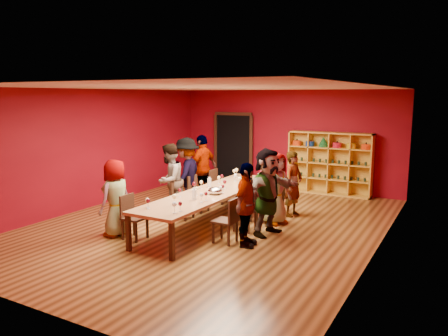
% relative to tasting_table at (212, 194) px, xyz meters
% --- Properties ---
extents(room_shell, '(7.10, 9.10, 3.04)m').
position_rel_tasting_table_xyz_m(room_shell, '(0.00, 0.00, 0.80)').
color(room_shell, '#573517').
rests_on(room_shell, ground).
extents(tasting_table, '(1.10, 4.50, 0.75)m').
position_rel_tasting_table_xyz_m(tasting_table, '(0.00, 0.00, 0.00)').
color(tasting_table, '#AD7348').
rests_on(tasting_table, ground).
extents(doorway, '(1.40, 0.17, 2.30)m').
position_rel_tasting_table_xyz_m(doorway, '(-1.80, 4.43, 0.42)').
color(doorway, black).
rests_on(doorway, ground).
extents(shelving_unit, '(2.40, 0.40, 1.80)m').
position_rel_tasting_table_xyz_m(shelving_unit, '(1.40, 4.32, 0.28)').
color(shelving_unit, gold).
rests_on(shelving_unit, ground).
extents(chair_person_left_0, '(0.42, 0.42, 0.89)m').
position_rel_tasting_table_xyz_m(chair_person_left_0, '(-0.91, -1.59, -0.20)').
color(chair_person_left_0, black).
rests_on(chair_person_left_0, ground).
extents(person_left_0, '(0.43, 0.78, 1.57)m').
position_rel_tasting_table_xyz_m(person_left_0, '(-1.32, -1.59, 0.09)').
color(person_left_0, '#525257').
rests_on(person_left_0, ground).
extents(chair_person_left_2, '(0.42, 0.42, 0.89)m').
position_rel_tasting_table_xyz_m(chair_person_left_2, '(-0.91, 0.09, -0.20)').
color(chair_person_left_2, black).
rests_on(chair_person_left_2, ground).
extents(person_left_2, '(0.58, 0.90, 1.73)m').
position_rel_tasting_table_xyz_m(person_left_2, '(-1.21, 0.09, 0.17)').
color(person_left_2, '#535459').
rests_on(person_left_2, ground).
extents(chair_person_left_3, '(0.42, 0.42, 0.89)m').
position_rel_tasting_table_xyz_m(chair_person_left_3, '(-0.91, 0.77, -0.20)').
color(chair_person_left_3, black).
rests_on(chair_person_left_3, ground).
extents(person_left_3, '(0.73, 1.25, 1.82)m').
position_rel_tasting_table_xyz_m(person_left_3, '(-1.19, 0.77, 0.21)').
color(person_left_3, '#15173A').
rests_on(person_left_3, ground).
extents(chair_person_left_4, '(0.42, 0.42, 0.89)m').
position_rel_tasting_table_xyz_m(chair_person_left_4, '(-0.91, 1.80, -0.20)').
color(chair_person_left_4, black).
rests_on(chair_person_left_4, ground).
extents(person_left_4, '(0.58, 1.10, 1.80)m').
position_rel_tasting_table_xyz_m(person_left_4, '(-1.35, 1.80, 0.20)').
color(person_left_4, '#4D4D52').
rests_on(person_left_4, ground).
extents(chair_person_right_1, '(0.42, 0.42, 0.89)m').
position_rel_tasting_table_xyz_m(chair_person_right_1, '(0.91, -0.89, -0.20)').
color(chair_person_right_1, black).
rests_on(chair_person_right_1, ground).
extents(person_right_1, '(0.58, 1.00, 1.60)m').
position_rel_tasting_table_xyz_m(person_right_1, '(1.28, -0.89, 0.10)').
color(person_right_1, beige).
rests_on(person_right_1, ground).
extents(chair_person_right_2, '(0.42, 0.42, 0.89)m').
position_rel_tasting_table_xyz_m(chair_person_right_2, '(0.91, -0.02, -0.20)').
color(chair_person_right_2, black).
rests_on(chair_person_right_2, ground).
extents(person_right_2, '(0.84, 1.73, 1.80)m').
position_rel_tasting_table_xyz_m(person_right_2, '(1.34, -0.02, 0.20)').
color(person_right_2, silver).
rests_on(person_right_2, ground).
extents(chair_person_right_3, '(0.42, 0.42, 0.89)m').
position_rel_tasting_table_xyz_m(chair_person_right_3, '(0.91, 0.78, -0.20)').
color(chair_person_right_3, black).
rests_on(chair_person_right_3, ground).
extents(person_right_3, '(0.70, 0.89, 1.61)m').
position_rel_tasting_table_xyz_m(person_right_3, '(1.19, 0.78, 0.11)').
color(person_right_3, '#46474B').
rests_on(person_right_3, ground).
extents(chair_person_right_4, '(0.42, 0.42, 0.89)m').
position_rel_tasting_table_xyz_m(chair_person_right_4, '(0.91, 1.56, -0.20)').
color(chair_person_right_4, black).
rests_on(chair_person_right_4, ground).
extents(person_right_4, '(0.50, 0.62, 1.55)m').
position_rel_tasting_table_xyz_m(person_right_4, '(1.31, 1.56, 0.08)').
color(person_right_4, silver).
rests_on(person_right_4, ground).
extents(wine_glass_0, '(0.08, 0.08, 0.19)m').
position_rel_tasting_table_xyz_m(wine_glass_0, '(0.34, -0.79, 0.19)').
color(wine_glass_0, silver).
rests_on(wine_glass_0, tasting_table).
extents(wine_glass_1, '(0.08, 0.08, 0.20)m').
position_rel_tasting_table_xyz_m(wine_glass_1, '(-0.38, 1.77, 0.20)').
color(wine_glass_1, silver).
rests_on(wine_glass_1, tasting_table).
extents(wine_glass_2, '(0.08, 0.08, 0.19)m').
position_rel_tasting_table_xyz_m(wine_glass_2, '(-0.33, 1.03, 0.19)').
color(wine_glass_2, silver).
rests_on(wine_glass_2, tasting_table).
extents(wine_glass_3, '(0.09, 0.09, 0.22)m').
position_rel_tasting_table_xyz_m(wine_glass_3, '(0.27, 0.81, 0.21)').
color(wine_glass_3, silver).
rests_on(wine_glass_3, tasting_table).
extents(wine_glass_4, '(0.08, 0.08, 0.19)m').
position_rel_tasting_table_xyz_m(wine_glass_4, '(-0.34, -1.78, 0.19)').
color(wine_glass_4, silver).
rests_on(wine_glass_4, tasting_table).
extents(wine_glass_5, '(0.09, 0.09, 0.21)m').
position_rel_tasting_table_xyz_m(wine_glass_5, '(-0.35, -0.16, 0.21)').
color(wine_glass_5, silver).
rests_on(wine_glass_5, tasting_table).
extents(wine_glass_6, '(0.08, 0.08, 0.19)m').
position_rel_tasting_table_xyz_m(wine_glass_6, '(-0.08, -0.48, 0.19)').
color(wine_glass_6, silver).
rests_on(wine_glass_6, tasting_table).
extents(wine_glass_7, '(0.08, 0.08, 0.19)m').
position_rel_tasting_table_xyz_m(wine_glass_7, '(0.35, -1.71, 0.19)').
color(wine_glass_7, silver).
rests_on(wine_glass_7, tasting_table).
extents(wine_glass_8, '(0.09, 0.09, 0.22)m').
position_rel_tasting_table_xyz_m(wine_glass_8, '(-0.02, -1.37, 0.21)').
color(wine_glass_8, silver).
rests_on(wine_glass_8, tasting_table).
extents(wine_glass_9, '(0.08, 0.08, 0.20)m').
position_rel_tasting_table_xyz_m(wine_glass_9, '(0.11, 0.40, 0.20)').
color(wine_glass_9, silver).
rests_on(wine_glass_9, tasting_table).
extents(wine_glass_10, '(0.08, 0.08, 0.20)m').
position_rel_tasting_table_xyz_m(wine_glass_10, '(0.38, 1.04, 0.20)').
color(wine_glass_10, silver).
rests_on(wine_glass_10, tasting_table).
extents(wine_glass_11, '(0.07, 0.07, 0.18)m').
position_rel_tasting_table_xyz_m(wine_glass_11, '(0.35, 1.72, 0.18)').
color(wine_glass_11, silver).
rests_on(wine_glass_11, tasting_table).
extents(wine_glass_12, '(0.09, 0.09, 0.22)m').
position_rel_tasting_table_xyz_m(wine_glass_12, '(0.33, -1.86, 0.21)').
color(wine_glass_12, silver).
rests_on(wine_glass_12, tasting_table).
extents(wine_glass_13, '(0.07, 0.07, 0.19)m').
position_rel_tasting_table_xyz_m(wine_glass_13, '(0.28, -0.00, 0.19)').
color(wine_glass_13, silver).
rests_on(wine_glass_13, tasting_table).
extents(wine_glass_14, '(0.08, 0.08, 0.19)m').
position_rel_tasting_table_xyz_m(wine_glass_14, '(-0.09, 1.29, 0.19)').
color(wine_glass_14, silver).
rests_on(wine_glass_14, tasting_table).
extents(wine_glass_15, '(0.07, 0.07, 0.18)m').
position_rel_tasting_table_xyz_m(wine_glass_15, '(0.30, -0.13, 0.18)').
color(wine_glass_15, silver).
rests_on(wine_glass_15, tasting_table).
extents(wine_glass_16, '(0.08, 0.08, 0.20)m').
position_rel_tasting_table_xyz_m(wine_glass_16, '(0.33, -0.94, 0.19)').
color(wine_glass_16, silver).
rests_on(wine_glass_16, tasting_table).
extents(wine_glass_17, '(0.07, 0.07, 0.18)m').
position_rel_tasting_table_xyz_m(wine_glass_17, '(-0.33, -0.74, 0.18)').
color(wine_glass_17, silver).
rests_on(wine_glass_17, tasting_table).
extents(wine_glass_18, '(0.08, 0.08, 0.20)m').
position_rel_tasting_table_xyz_m(wine_glass_18, '(-0.27, -1.85, 0.20)').
color(wine_glass_18, silver).
rests_on(wine_glass_18, tasting_table).
extents(wine_glass_19, '(0.09, 0.09, 0.22)m').
position_rel_tasting_table_xyz_m(wine_glass_19, '(0.32, 1.92, 0.21)').
color(wine_glass_19, silver).
rests_on(wine_glass_19, tasting_table).
extents(wine_glass_20, '(0.08, 0.08, 0.19)m').
position_rel_tasting_table_xyz_m(wine_glass_20, '(-0.38, 0.17, 0.19)').
color(wine_glass_20, silver).
rests_on(wine_glass_20, tasting_table).
extents(wine_glass_21, '(0.08, 0.08, 0.19)m').
position_rel_tasting_table_xyz_m(wine_glass_21, '(-0.29, 0.82, 0.19)').
color(wine_glass_21, silver).
rests_on(wine_glass_21, tasting_table).
extents(wine_glass_22, '(0.09, 0.09, 0.22)m').
position_rel_tasting_table_xyz_m(wine_glass_22, '(-0.36, 1.87, 0.21)').
color(wine_glass_22, silver).
rests_on(wine_glass_22, tasting_table).
extents(spittoon_bowl, '(0.31, 0.31, 0.17)m').
position_rel_tasting_table_xyz_m(spittoon_bowl, '(0.19, -0.18, 0.12)').
color(spittoon_bowl, silver).
rests_on(spittoon_bowl, tasting_table).
extents(carafe_a, '(0.11, 0.11, 0.23)m').
position_rel_tasting_table_xyz_m(carafe_a, '(-0.30, 0.39, 0.16)').
color(carafe_a, silver).
rests_on(carafe_a, tasting_table).
extents(carafe_b, '(0.12, 0.12, 0.25)m').
position_rel_tasting_table_xyz_m(carafe_b, '(0.08, -0.82, 0.16)').
color(carafe_b, silver).
rests_on(carafe_b, tasting_table).
extents(wine_bottle, '(0.09, 0.09, 0.34)m').
position_rel_tasting_table_xyz_m(wine_bottle, '(0.05, 1.62, 0.18)').
color(wine_bottle, '#133519').
rests_on(wine_bottle, tasting_table).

